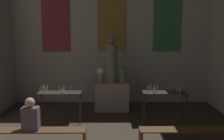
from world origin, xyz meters
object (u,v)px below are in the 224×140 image
Objects in this scene: altar at (112,96)px; flower_vase_right at (123,74)px; statue at (112,61)px; candle_rack_left at (60,96)px; candle_rack_right at (164,96)px; person_seated at (31,116)px; pew_back_left at (30,134)px; pew_back_right at (195,134)px; flower_vase_left at (101,74)px.

altar is 2.20× the size of flower_vase_right.
statue is 2.99× the size of flower_vase_right.
candle_rack_right is at bearing 0.02° from candle_rack_left.
person_seated reaches higher than candle_rack_left.
pew_back_left is 3.68m from pew_back_right.
flower_vase_left is 1.69m from candle_rack_left.
candle_rack_right reaches higher than pew_back_left.
person_seated is at bearing -122.36° from statue.
altar is 0.90× the size of candle_rack_right.
altar is 2.20× the size of flower_vase_left.
flower_vase_right is 3.62m from person_seated.
candle_rack_right is at bearing 27.15° from pew_back_left.
candle_rack_left is (-1.15, -1.15, -0.46)m from flower_vase_left.
candle_rack_right reaches higher than pew_back_right.
flower_vase_right is (0.36, 0.00, 0.75)m from altar.
candle_rack_left is at bearing 152.94° from pew_back_right.
flower_vase_left is 3.24m from person_seated.
altar is at bearing -180.00° from flower_vase_right.
candle_rack_left is 1.71× the size of person_seated.
statue is 0.55m from flower_vase_right.
candle_rack_left reaches higher than pew_back_right.
statue is 0.55m from flower_vase_left.
candle_rack_right reaches higher than altar.
statue is 0.61× the size of pew_back_right.
pew_back_left is (-1.84, -2.86, -1.31)m from statue.
flower_vase_left is 3.72m from pew_back_right.
candle_rack_left is 1.74m from person_seated.
pew_back_left is at bearing -152.85° from candle_rack_right.
flower_vase_right is 0.70× the size of person_seated.
pew_back_left and pew_back_right have the same top height.
candle_rack_right is (3.01, 0.00, -0.00)m from candle_rack_left.
pew_back_left is (-2.20, -2.86, -0.89)m from flower_vase_right.
statue is 3.64m from pew_back_left.
flower_vase_right is at bearing 31.49° from candle_rack_left.
pew_back_left is at bearing -117.32° from flower_vase_left.
statue is at bearing -180.00° from flower_vase_right.
flower_vase_left is 3.34m from pew_back_left.
flower_vase_left is 0.20× the size of pew_back_right.
flower_vase_right reaches higher than altar.
flower_vase_left reaches higher than altar.
altar is at bearing 0.00° from statue.
altar is 0.45× the size of pew_back_right.
flower_vase_left reaches higher than person_seated.
person_seated reaches higher than altar.
altar is at bearing 57.64° from person_seated.
candle_rack_left reaches higher than pew_back_left.
person_seated is (0.03, -0.00, 0.43)m from pew_back_left.
pew_back_right is at bearing -57.24° from statue.
pew_back_left is (-3.34, -1.71, -0.43)m from candle_rack_right.
flower_vase_left reaches higher than candle_rack_right.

